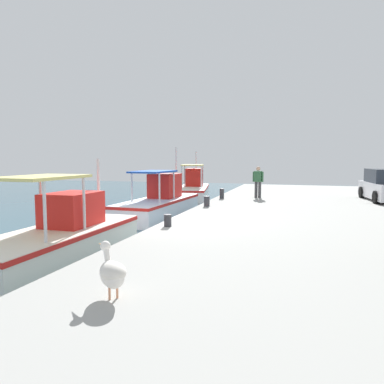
% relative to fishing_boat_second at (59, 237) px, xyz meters
% --- Properties ---
extents(quay_pier, '(36.00, 10.00, 0.80)m').
position_rel_fishing_boat_second_xyz_m(quay_pier, '(3.02, -7.24, -0.25)').
color(quay_pier, '#9E9E99').
rests_on(quay_pier, ground).
extents(fishing_boat_second, '(6.17, 2.15, 2.89)m').
position_rel_fishing_boat_second_xyz_m(fishing_boat_second, '(0.00, 0.00, 0.00)').
color(fishing_boat_second, silver).
rests_on(fishing_boat_second, ground).
extents(fishing_boat_third, '(6.60, 2.26, 3.50)m').
position_rel_fishing_boat_second_xyz_m(fishing_boat_third, '(8.00, 0.06, 0.05)').
color(fishing_boat_third, white).
rests_on(fishing_boat_third, ground).
extents(fishing_boat_fourth, '(6.69, 3.16, 3.44)m').
position_rel_fishing_boat_second_xyz_m(fishing_boat_fourth, '(16.56, 0.80, 0.05)').
color(fishing_boat_fourth, white).
rests_on(fishing_boat_fourth, ground).
extents(pelican, '(0.79, 0.85, 0.82)m').
position_rel_fishing_boat_second_xyz_m(pelican, '(-4.01, -3.90, 0.55)').
color(pelican, tan).
rests_on(pelican, quay_pier).
extents(fisherman_standing, '(0.32, 0.58, 1.66)m').
position_rel_fishing_boat_second_xyz_m(fisherman_standing, '(10.85, -4.44, 1.06)').
color(fisherman_standing, '#3F3F42').
rests_on(fisherman_standing, quay_pier).
extents(mooring_bollard_nearest, '(0.23, 0.23, 0.37)m').
position_rel_fishing_boat_second_xyz_m(mooring_bollard_nearest, '(1.68, -2.69, 0.33)').
color(mooring_bollard_nearest, '#333338').
rests_on(mooring_bollard_nearest, quay_pier).
extents(mooring_bollard_second, '(0.25, 0.25, 0.45)m').
position_rel_fishing_boat_second_xyz_m(mooring_bollard_second, '(6.62, -2.69, 0.37)').
color(mooring_bollard_second, '#333338').
rests_on(mooring_bollard_second, quay_pier).
extents(mooring_bollard_third, '(0.23, 0.23, 0.53)m').
position_rel_fishing_boat_second_xyz_m(mooring_bollard_third, '(9.84, -2.69, 0.41)').
color(mooring_bollard_third, '#333338').
rests_on(mooring_bollard_third, quay_pier).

